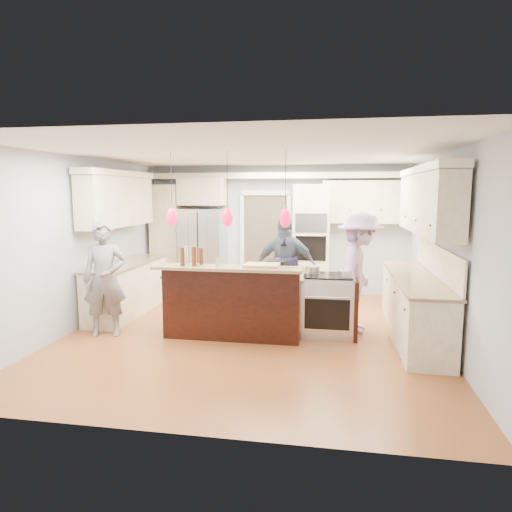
% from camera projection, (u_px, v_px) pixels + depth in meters
% --- Properties ---
extents(ground_plane, '(6.00, 6.00, 0.00)m').
position_uv_depth(ground_plane, '(252.00, 333.00, 6.98)').
color(ground_plane, '#AE5D2F').
rests_on(ground_plane, ground).
extents(room_shell, '(5.54, 6.04, 2.72)m').
position_uv_depth(room_shell, '(252.00, 214.00, 6.73)').
color(room_shell, '#B2BCC6').
rests_on(room_shell, ground).
extents(refrigerator, '(0.90, 0.70, 1.80)m').
position_uv_depth(refrigerator, '(203.00, 251.00, 9.69)').
color(refrigerator, '#B7B7BC').
rests_on(refrigerator, ground).
extents(oven_column, '(0.72, 0.69, 2.30)m').
position_uv_depth(oven_column, '(312.00, 241.00, 9.30)').
color(oven_column, '#FCF3CD').
rests_on(oven_column, ground).
extents(back_upper_cabinets, '(5.30, 0.61, 2.54)m').
position_uv_depth(back_upper_cabinets, '(241.00, 215.00, 9.57)').
color(back_upper_cabinets, '#FCF3CD').
rests_on(back_upper_cabinets, ground).
extents(right_counter_run, '(0.64, 3.10, 2.51)m').
position_uv_depth(right_counter_run, '(419.00, 267.00, 6.71)').
color(right_counter_run, '#FCF3CD').
rests_on(right_counter_run, ground).
extents(left_cabinets, '(0.64, 2.30, 2.51)m').
position_uv_depth(left_cabinets, '(124.00, 254.00, 8.03)').
color(left_cabinets, '#FCF3CD').
rests_on(left_cabinets, ground).
extents(kitchen_island, '(2.10, 1.46, 1.12)m').
position_uv_depth(kitchen_island, '(237.00, 301.00, 7.03)').
color(kitchen_island, black).
rests_on(kitchen_island, ground).
extents(island_range, '(0.82, 0.71, 0.92)m').
position_uv_depth(island_range, '(330.00, 305.00, 6.87)').
color(island_range, '#B7B7BC').
rests_on(island_range, ground).
extents(pendant_lights, '(1.75, 0.15, 1.03)m').
position_uv_depth(pendant_lights, '(227.00, 217.00, 6.27)').
color(pendant_lights, black).
rests_on(pendant_lights, ground).
extents(person_bar_end, '(0.73, 0.59, 1.72)m').
position_uv_depth(person_bar_end, '(105.00, 279.00, 6.79)').
color(person_bar_end, slate).
rests_on(person_bar_end, ground).
extents(person_far_left, '(0.79, 0.66, 1.47)m').
position_uv_depth(person_far_left, '(282.00, 277.00, 7.65)').
color(person_far_left, navy).
rests_on(person_far_left, ground).
extents(person_far_right, '(1.06, 0.49, 1.77)m').
position_uv_depth(person_far_right, '(286.00, 268.00, 7.62)').
color(person_far_right, '#455561').
rests_on(person_far_right, ground).
extents(person_range_side, '(0.87, 1.30, 1.86)m').
position_uv_depth(person_range_side, '(359.00, 272.00, 6.99)').
color(person_range_side, '#B896CA').
rests_on(person_range_side, ground).
extents(floor_rug, '(0.72, 1.02, 0.01)m').
position_uv_depth(floor_rug, '(419.00, 347.00, 6.33)').
color(floor_rug, '#8F784E').
rests_on(floor_rug, ground).
extents(water_bottle, '(0.07, 0.07, 0.26)m').
position_uv_depth(water_bottle, '(186.00, 255.00, 6.48)').
color(water_bottle, silver).
rests_on(water_bottle, kitchen_island).
extents(beer_bottle_a, '(0.08, 0.08, 0.27)m').
position_uv_depth(beer_bottle_a, '(194.00, 256.00, 6.36)').
color(beer_bottle_a, '#4F230E').
rests_on(beer_bottle_a, kitchen_island).
extents(beer_bottle_b, '(0.07, 0.07, 0.26)m').
position_uv_depth(beer_bottle_b, '(182.00, 257.00, 6.36)').
color(beer_bottle_b, '#4F230E').
rests_on(beer_bottle_b, kitchen_island).
extents(beer_bottle_c, '(0.07, 0.07, 0.24)m').
position_uv_depth(beer_bottle_c, '(201.00, 256.00, 6.49)').
color(beer_bottle_c, '#4F230E').
rests_on(beer_bottle_c, kitchen_island).
extents(drink_can, '(0.07, 0.07, 0.11)m').
position_uv_depth(drink_can, '(217.00, 262.00, 6.38)').
color(drink_can, '#B7B7BC').
rests_on(drink_can, kitchen_island).
extents(cutting_board, '(0.48, 0.34, 0.04)m').
position_uv_depth(cutting_board, '(262.00, 265.00, 6.33)').
color(cutting_board, tan).
rests_on(cutting_board, kitchen_island).
extents(pot_large, '(0.21, 0.21, 0.12)m').
position_uv_depth(pot_large, '(313.00, 270.00, 6.88)').
color(pot_large, '#B7B7BC').
rests_on(pot_large, island_range).
extents(pot_small, '(0.19, 0.19, 0.09)m').
position_uv_depth(pot_small, '(345.00, 274.00, 6.64)').
color(pot_small, '#B7B7BC').
rests_on(pot_small, island_range).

